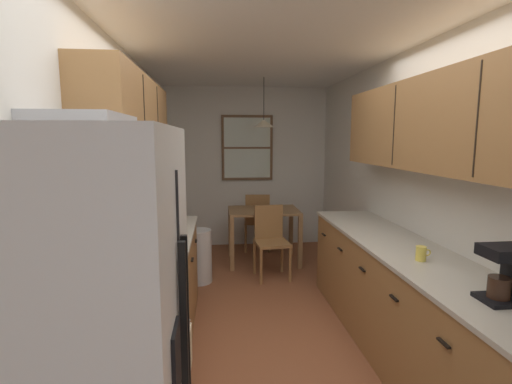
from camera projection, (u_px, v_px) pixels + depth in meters
ground_plane at (266, 317)px, 3.72m from camera, size 12.00×12.00×0.00m
wall_left at (119, 191)px, 3.41m from camera, size 0.10×9.00×2.55m
wall_right at (404, 187)px, 3.68m from camera, size 0.10×9.00×2.55m
wall_back at (246, 167)px, 6.15m from camera, size 4.40×0.10×2.55m
ceiling_slab at (267, 42)px, 3.36m from camera, size 4.40×9.00×0.08m
stove_range at (123, 371)px, 2.08m from camera, size 0.66×0.61×1.10m
microwave_over_range at (87, 149)px, 1.90m from camera, size 0.39×0.61×0.35m
counter_left at (157, 288)px, 3.28m from camera, size 0.64×1.82×0.90m
upper_cabinets_left at (131, 122)px, 3.02m from camera, size 0.33×1.90×0.69m
counter_right at (415, 312)px, 2.83m from camera, size 0.64×3.35×0.90m
upper_cabinets_right at (450, 123)px, 2.60m from camera, size 0.33×3.03×0.69m
dining_table at (264, 218)px, 5.29m from camera, size 0.97×0.70×0.76m
dining_chair_near at (271, 238)px, 4.76m from camera, size 0.44×0.44×0.90m
dining_chair_far at (257, 219)px, 5.86m from camera, size 0.43×0.43×0.90m
pendant_light at (264, 123)px, 5.11m from camera, size 0.29×0.29×0.66m
back_window at (247, 148)px, 6.04m from camera, size 0.82×0.05×1.03m
trash_bin at (199, 256)px, 4.58m from camera, size 0.31×0.31×0.65m
storage_canister at (134, 254)px, 2.43m from camera, size 0.12×0.12×0.21m
dish_towel at (190, 348)px, 2.26m from camera, size 0.02×0.16×0.24m
coffee_maker at (509, 273)px, 1.95m from camera, size 0.22×0.18×0.30m
mug_spare at (421, 253)px, 2.62m from camera, size 0.11×0.07×0.10m
table_serving_bowl at (270, 208)px, 5.19m from camera, size 0.20×0.20×0.06m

